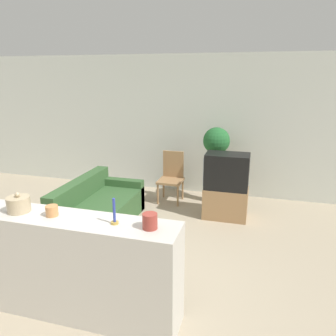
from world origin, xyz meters
TOP-DOWN VIEW (x-y plane):
  - ground_plane at (0.00, 0.00)m, footprint 14.00×14.00m
  - wall_back at (0.00, 3.43)m, footprint 9.00×0.06m
  - couch at (-0.58, 1.43)m, footprint 0.88×1.65m
  - tv_stand at (1.32, 2.29)m, footprint 0.72×0.45m
  - television at (1.31, 2.29)m, footprint 0.71×0.43m
  - wooden_chair at (0.25, 2.79)m, footprint 0.44×0.44m
  - plant_stand at (1.05, 2.92)m, footprint 0.20×0.20m
  - potted_plant at (1.05, 2.92)m, footprint 0.48×0.48m
  - foreground_counter at (0.00, -0.43)m, footprint 2.38×0.44m
  - decorative_bowl at (-0.42, -0.43)m, footprint 0.22×0.22m
  - candle_jar at (-0.05, -0.43)m, footprint 0.12×0.12m
  - candlestick at (0.59, -0.43)m, footprint 0.07×0.07m
  - coffee_tin at (0.93, -0.43)m, footprint 0.13×0.13m

SIDE VIEW (x-z plane):
  - ground_plane at x=0.00m, z-range 0.00..0.00m
  - tv_stand at x=1.32m, z-range 0.00..0.52m
  - couch at x=-0.58m, z-range -0.10..0.63m
  - plant_stand at x=1.05m, z-range 0.00..0.80m
  - wooden_chair at x=0.25m, z-range 0.03..0.97m
  - foreground_counter at x=0.00m, z-range 0.00..1.03m
  - television at x=1.31m, z-range 0.52..1.10m
  - candle_jar at x=-0.05m, z-range 1.03..1.13m
  - coffee_tin at x=0.93m, z-range 1.03..1.17m
  - decorative_bowl at x=-0.42m, z-range 1.01..1.21m
  - candlestick at x=0.59m, z-range 0.99..1.23m
  - potted_plant at x=1.05m, z-range 0.83..1.45m
  - wall_back at x=0.00m, z-range 0.00..2.70m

